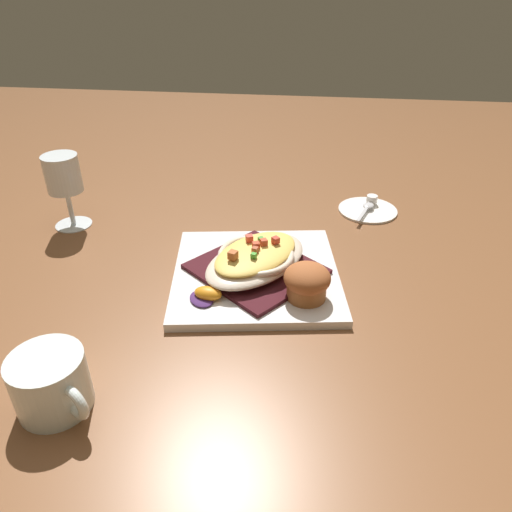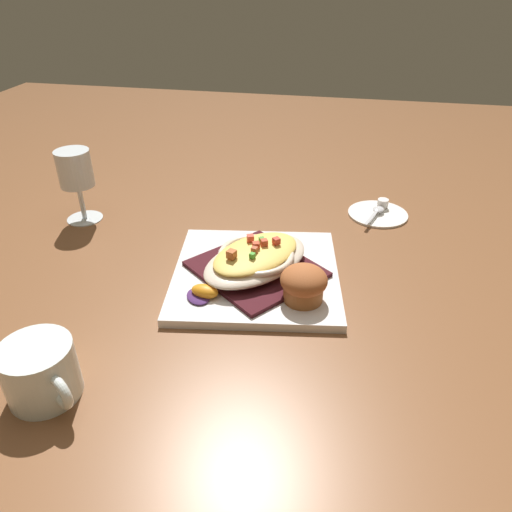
{
  "view_description": "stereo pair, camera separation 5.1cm",
  "coord_description": "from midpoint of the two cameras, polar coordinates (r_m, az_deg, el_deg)",
  "views": [
    {
      "loc": [
        0.09,
        -0.69,
        0.48
      ],
      "look_at": [
        0.0,
        0.0,
        0.05
      ],
      "focal_mm": 33.95,
      "sensor_mm": 36.0,
      "label": 1
    },
    {
      "loc": [
        0.14,
        -0.69,
        0.48
      ],
      "look_at": [
        0.0,
        0.0,
        0.05
      ],
      "focal_mm": 33.95,
      "sensor_mm": 36.0,
      "label": 2
    }
  ],
  "objects": [
    {
      "name": "ground_plane",
      "position": [
        0.85,
        1.72,
        -2.62
      ],
      "size": [
        2.6,
        2.6,
        0.0
      ],
      "primitive_type": "plane",
      "color": "brown"
    },
    {
      "name": "square_plate",
      "position": [
        0.84,
        1.73,
        -2.19
      ],
      "size": [
        0.32,
        0.32,
        0.02
      ],
      "primitive_type": "cube",
      "rotation": [
        0.0,
        0.0,
        0.15
      ],
      "color": "white",
      "rests_on": "ground_plane"
    },
    {
      "name": "folded_napkin",
      "position": [
        0.84,
        1.74,
        -1.56
      ],
      "size": [
        0.26,
        0.26,
        0.01
      ],
      "primitive_type": "cube",
      "rotation": [
        0.0,
        0.0,
        0.89
      ],
      "color": "#40151C",
      "rests_on": "square_plate"
    },
    {
      "name": "gratin_dish",
      "position": [
        0.83,
        1.77,
        -0.18
      ],
      "size": [
        0.22,
        0.24,
        0.05
      ],
      "color": "beige",
      "rests_on": "folded_napkin"
    },
    {
      "name": "muffin",
      "position": [
        0.76,
        7.55,
        -3.28
      ],
      "size": [
        0.07,
        0.07,
        0.06
      ],
      "color": "#A55F31",
      "rests_on": "square_plate"
    },
    {
      "name": "orange_garnish",
      "position": [
        0.78,
        -4.4,
        -4.36
      ],
      "size": [
        0.06,
        0.06,
        0.02
      ],
      "color": "#492760",
      "rests_on": "square_plate"
    },
    {
      "name": "coffee_mug",
      "position": [
        0.67,
        -21.91,
        -12.86
      ],
      "size": [
        0.11,
        0.09,
        0.08
      ],
      "color": "white",
      "rests_on": "ground_plane"
    },
    {
      "name": "stemmed_glass",
      "position": [
        1.05,
        -19.18,
        9.18
      ],
      "size": [
        0.07,
        0.07,
        0.15
      ],
      "color": "white",
      "rests_on": "ground_plane"
    },
    {
      "name": "creamer_saucer",
      "position": [
        1.09,
        15.48,
        4.88
      ],
      "size": [
        0.13,
        0.13,
        0.01
      ],
      "primitive_type": "cylinder",
      "color": "white",
      "rests_on": "ground_plane"
    },
    {
      "name": "spoon",
      "position": [
        1.08,
        15.42,
        5.14
      ],
      "size": [
        0.05,
        0.1,
        0.01
      ],
      "color": "silver",
      "rests_on": "creamer_saucer"
    },
    {
      "name": "creamer_cup_0",
      "position": [
        1.11,
        16.01,
        6.03
      ],
      "size": [
        0.02,
        0.02,
        0.02
      ],
      "primitive_type": "cylinder",
      "color": "white",
      "rests_on": "creamer_saucer"
    }
  ]
}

